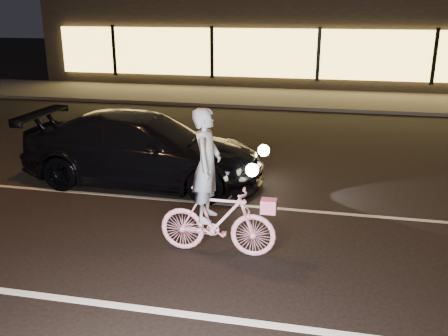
# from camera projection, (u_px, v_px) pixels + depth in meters

# --- Properties ---
(ground) EXTENTS (90.00, 90.00, 0.00)m
(ground) POSITION_uv_depth(u_px,v_px,m) (278.00, 263.00, 7.20)
(ground) COLOR black
(ground) RESTS_ON ground
(lane_stripe_near) EXTENTS (60.00, 0.12, 0.01)m
(lane_stripe_near) POSITION_uv_depth(u_px,v_px,m) (264.00, 324.00, 5.81)
(lane_stripe_near) COLOR silver
(lane_stripe_near) RESTS_ON ground
(lane_stripe_far) EXTENTS (60.00, 0.10, 0.01)m
(lane_stripe_far) POSITION_uv_depth(u_px,v_px,m) (290.00, 210.00, 9.06)
(lane_stripe_far) COLOR gray
(lane_stripe_far) RESTS_ON ground
(sidewalk) EXTENTS (30.00, 4.00, 0.12)m
(sidewalk) POSITION_uv_depth(u_px,v_px,m) (315.00, 99.00, 19.26)
(sidewalk) COLOR #383533
(sidewalk) RESTS_ON ground
(storefront) EXTENTS (25.40, 8.42, 4.20)m
(storefront) POSITION_uv_depth(u_px,v_px,m) (322.00, 35.00, 24.15)
(storefront) COLOR black
(storefront) RESTS_ON ground
(cyclist) EXTENTS (1.75, 0.60, 2.20)m
(cyclist) POSITION_uv_depth(u_px,v_px,m) (214.00, 204.00, 7.26)
(cyclist) COLOR #E5386F
(cyclist) RESTS_ON ground
(sedan) EXTENTS (5.05, 2.16, 1.45)m
(sedan) POSITION_uv_depth(u_px,v_px,m) (144.00, 149.00, 10.26)
(sedan) COLOR black
(sedan) RESTS_ON ground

